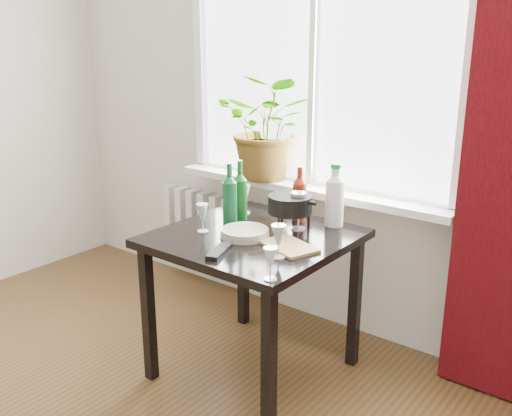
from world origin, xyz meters
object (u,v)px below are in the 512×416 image
Objects in this scene: radiator at (212,234)px; cleaning_bottle at (335,194)px; wine_bottle_left at (230,193)px; bottle_amber at (300,193)px; plate_stack at (245,233)px; wineglass_front_left at (203,218)px; wineglass_back_left at (244,199)px; wineglass_front_right at (278,241)px; fondue_pot at (290,212)px; wine_bottle_right at (240,190)px; tv_remote at (219,251)px; wineglass_far_right at (270,263)px; table at (254,252)px; cutting_board at (289,246)px; wineglass_back_center at (298,210)px; potted_plant at (269,128)px.

radiator is 2.47× the size of cleaning_bottle.
bottle_amber is at bearing 45.89° from wine_bottle_left.
cleaning_bottle is 1.39× the size of plate_stack.
wineglass_back_left is at bearing 95.25° from wineglass_front_left.
fondue_pot reaches higher than wineglass_front_right.
wine_bottle_right is 1.68× the size of tv_remote.
wine_bottle_right is at bearing 92.94° from wine_bottle_left.
wineglass_far_right is 0.51m from plate_stack.
wineglass_front_left is (-0.21, -0.13, 0.16)m from table.
cutting_board is (0.23, -0.05, 0.10)m from table.
wineglass_back_center is (-0.11, -0.16, -0.07)m from cleaning_bottle.
tv_remote is at bearing -56.13° from wine_bottle_left.
tv_remote is (-0.05, -0.47, -0.07)m from fondue_pot.
fondue_pot is (-0.04, -0.01, -0.01)m from wineglass_back_center.
wineglass_back_left reaches higher than wineglass_far_right.
wineglass_back_center is at bearing 113.82° from wineglass_far_right.
cleaning_bottle is 2.38× the size of wineglass_far_right.
fondue_pot is at bearing -162.36° from wineglass_back_center.
wine_bottle_right is 0.30m from plate_stack.
wine_bottle_right is 1.97× the size of wineglass_back_left.
wineglass_back_center is at bearing 59.63° from tv_remote.
wine_bottle_left reaches higher than wineglass_back_left.
wine_bottle_left is (-0.20, 0.06, 0.25)m from table.
cleaning_bottle reaches higher than fondue_pot.
potted_plant is 1.04m from tv_remote.
wineglass_front_right is (0.27, -0.17, 0.17)m from table.
wine_bottle_left is 0.31m from fondue_pot.
cutting_board is at bearing 113.32° from wineglass_far_right.
fondue_pot is 0.28m from cutting_board.
wineglass_back_center is 0.82× the size of plate_stack.
radiator is at bearing 155.70° from wineglass_back_center.
wine_bottle_right is 0.30m from bottle_amber.
wineglass_front_right is 0.61× the size of fondue_pot.
tv_remote is 0.72× the size of cutting_board.
potted_plant is 0.82m from plate_stack.
wine_bottle_right reaches higher than wineglass_front_left.
wineglass_far_right is (0.33, -0.69, -0.08)m from bottle_amber.
wineglass_front_right is (0.62, -0.76, -0.33)m from potted_plant.
wineglass_far_right is 0.36m from tv_remote.
cleaning_bottle is 0.49m from plate_stack.
wineglass_back_left is 0.85× the size of tv_remote.
wine_bottle_right is 1.25× the size of fondue_pot.
cutting_board is at bearing -59.52° from fondue_pot.
table is at bearing -119.31° from fondue_pot.
fondue_pot is (0.09, 0.18, 0.18)m from table.
wine_bottle_right is (0.65, -0.49, 0.52)m from radiator.
wineglass_back_left is 0.62× the size of cutting_board.
wineglass_front_right is at bearing -86.11° from cleaning_bottle.
wine_bottle_left is at bearing 149.04° from plate_stack.
wine_bottle_left is 1.01× the size of wine_bottle_right.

